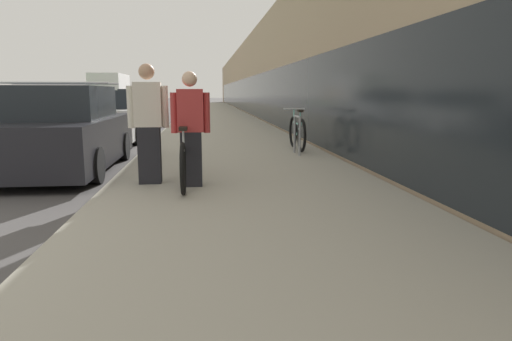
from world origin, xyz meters
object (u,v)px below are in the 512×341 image
object	(u,v)px
person_bystander	(149,124)
vintage_roadster_curbside	(114,118)
tandem_bicycle	(186,157)
parked_sedan_curbside	(62,133)
bike_rack_hoop	(297,131)
cruiser_bike_nearest	(297,133)
person_rider	(191,129)
moving_truck	(112,92)
parked_sedan_far	(141,109)

from	to	relation	value
person_bystander	vintage_roadster_curbside	size ratio (longest dim) A/B	0.43
tandem_bicycle	vintage_roadster_curbside	size ratio (longest dim) A/B	0.62
parked_sedan_curbside	vintage_roadster_curbside	xyz separation A→B (m)	(-0.08, 5.36, -0.02)
tandem_bicycle	bike_rack_hoop	distance (m)	3.68
tandem_bicycle	cruiser_bike_nearest	size ratio (longest dim) A/B	1.44
person_rider	cruiser_bike_nearest	bearing A→B (deg)	59.33
person_bystander	moving_truck	bearing A→B (deg)	101.77
parked_sedan_far	person_bystander	bearing A→B (deg)	-82.08
cruiser_bike_nearest	parked_sedan_curbside	world-z (taller)	parked_sedan_curbside
person_rider	bike_rack_hoop	distance (m)	3.88
parked_sedan_curbside	vintage_roadster_curbside	world-z (taller)	parked_sedan_curbside
parked_sedan_far	vintage_roadster_curbside	bearing A→B (deg)	-89.99
person_rider	cruiser_bike_nearest	world-z (taller)	person_rider
vintage_roadster_curbside	parked_sedan_far	xyz separation A→B (m)	(-0.00, 6.28, 0.03)
tandem_bicycle	parked_sedan_curbside	world-z (taller)	parked_sedan_curbside
bike_rack_hoop	parked_sedan_far	bearing A→B (deg)	113.93
person_bystander	bike_rack_hoop	size ratio (longest dim) A/B	2.08
bike_rack_hoop	parked_sedan_curbside	xyz separation A→B (m)	(-4.62, -1.03, 0.09)
cruiser_bike_nearest	parked_sedan_far	size ratio (longest dim) A/B	0.40
parked_sedan_curbside	person_bystander	bearing A→B (deg)	-46.17
cruiser_bike_nearest	vintage_roadster_curbside	world-z (taller)	vintage_roadster_curbside
bike_rack_hoop	vintage_roadster_curbside	bearing A→B (deg)	137.42
person_rider	parked_sedan_curbside	xyz separation A→B (m)	(-2.42, 2.15, -0.22)
cruiser_bike_nearest	parked_sedan_curbside	bearing A→B (deg)	-158.78
parked_sedan_curbside	tandem_bicycle	bearing A→B (deg)	-38.24
person_rider	moving_truck	world-z (taller)	moving_truck
tandem_bicycle	vintage_roadster_curbside	world-z (taller)	vintage_roadster_curbside
bike_rack_hoop	vintage_roadster_curbside	distance (m)	6.39
tandem_bicycle	parked_sedan_far	size ratio (longest dim) A/B	0.57
person_rider	parked_sedan_far	size ratio (longest dim) A/B	0.37
bike_rack_hoop	cruiser_bike_nearest	bearing A→B (deg)	78.31
person_bystander	bike_rack_hoop	bearing A→B (deg)	45.74
tandem_bicycle	parked_sedan_far	world-z (taller)	parked_sedan_far
cruiser_bike_nearest	vintage_roadster_curbside	xyz separation A→B (m)	(-4.88, 3.49, 0.18)
cruiser_bike_nearest	parked_sedan_far	xyz separation A→B (m)	(-4.88, 9.78, 0.21)
moving_truck	parked_sedan_far	bearing A→B (deg)	-75.24
vintage_roadster_curbside	parked_sedan_curbside	bearing A→B (deg)	-89.12
person_bystander	cruiser_bike_nearest	distance (m)	4.81
tandem_bicycle	person_bystander	world-z (taller)	person_bystander
vintage_roadster_curbside	parked_sedan_far	distance (m)	6.28
person_bystander	bike_rack_hoop	distance (m)	4.07
tandem_bicycle	person_rider	xyz separation A→B (m)	(0.10, -0.32, 0.45)
parked_sedan_far	moving_truck	xyz separation A→B (m)	(-4.49, 17.04, 0.71)
person_bystander	tandem_bicycle	bearing A→B (deg)	4.46
person_rider	bike_rack_hoop	world-z (taller)	person_rider
bike_rack_hoop	parked_sedan_far	world-z (taller)	parked_sedan_far
parked_sedan_curbside	cruiser_bike_nearest	bearing A→B (deg)	21.22
tandem_bicycle	moving_truck	bearing A→B (deg)	102.73
moving_truck	parked_sedan_curbside	bearing A→B (deg)	-80.94
bike_rack_hoop	parked_sedan_curbside	distance (m)	4.74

